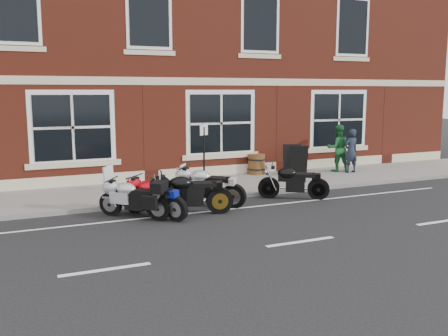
{
  "coord_description": "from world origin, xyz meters",
  "views": [
    {
      "loc": [
        -5.5,
        -11.44,
        3.09
      ],
      "look_at": [
        0.32,
        1.6,
        0.87
      ],
      "focal_mm": 40.0,
      "sensor_mm": 36.0,
      "label": 1
    }
  ],
  "objects_px": {
    "moto_touring_silver": "(133,197)",
    "a_board_sign": "(295,160)",
    "parking_sign": "(204,155)",
    "pedestrian_right": "(338,148)",
    "moto_sport_red": "(154,196)",
    "pedestrian_left": "(351,151)",
    "moto_sport_silver": "(207,185)",
    "moto_sport_black": "(187,192)",
    "moto_naked_black": "(292,181)",
    "barrel_planter": "(256,164)"
  },
  "relations": [
    {
      "from": "moto_sport_red",
      "to": "moto_sport_black",
      "type": "relative_size",
      "value": 0.82
    },
    {
      "from": "a_board_sign",
      "to": "moto_sport_red",
      "type": "bearing_deg",
      "value": -129.71
    },
    {
      "from": "moto_sport_silver",
      "to": "moto_naked_black",
      "type": "xyz_separation_m",
      "value": [
        2.55,
        -0.22,
        -0.03
      ]
    },
    {
      "from": "moto_sport_red",
      "to": "moto_sport_black",
      "type": "bearing_deg",
      "value": -40.91
    },
    {
      "from": "moto_sport_black",
      "to": "a_board_sign",
      "type": "relative_size",
      "value": 2.02
    },
    {
      "from": "moto_sport_red",
      "to": "barrel_planter",
      "type": "bearing_deg",
      "value": 8.75
    },
    {
      "from": "moto_sport_silver",
      "to": "a_board_sign",
      "type": "xyz_separation_m",
      "value": [
        4.41,
        2.59,
        0.1
      ]
    },
    {
      "from": "moto_naked_black",
      "to": "a_board_sign",
      "type": "relative_size",
      "value": 1.65
    },
    {
      "from": "pedestrian_right",
      "to": "parking_sign",
      "type": "xyz_separation_m",
      "value": [
        -6.18,
        -2.08,
        0.3
      ]
    },
    {
      "from": "moto_touring_silver",
      "to": "a_board_sign",
      "type": "xyz_separation_m",
      "value": [
        6.58,
        3.06,
        0.14
      ]
    },
    {
      "from": "moto_naked_black",
      "to": "a_board_sign",
      "type": "bearing_deg",
      "value": -1.28
    },
    {
      "from": "moto_sport_silver",
      "to": "pedestrian_left",
      "type": "relative_size",
      "value": 1.05
    },
    {
      "from": "pedestrian_left",
      "to": "parking_sign",
      "type": "height_order",
      "value": "parking_sign"
    },
    {
      "from": "moto_sport_silver",
      "to": "barrel_planter",
      "type": "bearing_deg",
      "value": 2.62
    },
    {
      "from": "moto_naked_black",
      "to": "moto_touring_silver",
      "type": "bearing_deg",
      "value": 125.28
    },
    {
      "from": "moto_sport_red",
      "to": "moto_sport_silver",
      "type": "bearing_deg",
      "value": -9.84
    },
    {
      "from": "moto_sport_red",
      "to": "a_board_sign",
      "type": "relative_size",
      "value": 1.66
    },
    {
      "from": "moto_sport_black",
      "to": "moto_sport_silver",
      "type": "height_order",
      "value": "moto_sport_black"
    },
    {
      "from": "a_board_sign",
      "to": "moto_sport_silver",
      "type": "bearing_deg",
      "value": -127.21
    },
    {
      "from": "pedestrian_left",
      "to": "moto_touring_silver",
      "type": "bearing_deg",
      "value": 13.76
    },
    {
      "from": "moto_touring_silver",
      "to": "barrel_planter",
      "type": "xyz_separation_m",
      "value": [
        5.48,
        3.9,
        -0.04
      ]
    },
    {
      "from": "barrel_planter",
      "to": "pedestrian_right",
      "type": "bearing_deg",
      "value": -12.32
    },
    {
      "from": "pedestrian_left",
      "to": "a_board_sign",
      "type": "distance_m",
      "value": 2.23
    },
    {
      "from": "moto_naked_black",
      "to": "barrel_planter",
      "type": "xyz_separation_m",
      "value": [
        0.76,
        3.65,
        -0.05
      ]
    },
    {
      "from": "moto_sport_black",
      "to": "a_board_sign",
      "type": "xyz_separation_m",
      "value": [
        5.26,
        3.36,
        0.09
      ]
    },
    {
      "from": "moto_sport_black",
      "to": "pedestrian_left",
      "type": "distance_m",
      "value": 8.08
    },
    {
      "from": "pedestrian_right",
      "to": "moto_sport_black",
      "type": "bearing_deg",
      "value": 40.55
    },
    {
      "from": "moto_touring_silver",
      "to": "parking_sign",
      "type": "distance_m",
      "value": 2.73
    },
    {
      "from": "pedestrian_left",
      "to": "a_board_sign",
      "type": "height_order",
      "value": "pedestrian_left"
    },
    {
      "from": "moto_sport_black",
      "to": "moto_naked_black",
      "type": "xyz_separation_m",
      "value": [
        3.4,
        0.55,
        -0.05
      ]
    },
    {
      "from": "a_board_sign",
      "to": "barrel_planter",
      "type": "height_order",
      "value": "a_board_sign"
    },
    {
      "from": "moto_sport_silver",
      "to": "moto_naked_black",
      "type": "distance_m",
      "value": 2.56
    },
    {
      "from": "moto_sport_black",
      "to": "pedestrian_right",
      "type": "xyz_separation_m",
      "value": [
        7.22,
        3.54,
        0.41
      ]
    },
    {
      "from": "moto_naked_black",
      "to": "moto_sport_black",
      "type": "bearing_deg",
      "value": 131.43
    },
    {
      "from": "pedestrian_left",
      "to": "moto_naked_black",
      "type": "bearing_deg",
      "value": 28.1
    },
    {
      "from": "moto_sport_red",
      "to": "a_board_sign",
      "type": "bearing_deg",
      "value": -2.57
    },
    {
      "from": "moto_sport_silver",
      "to": "moto_sport_red",
      "type": "bearing_deg",
      "value": 157.24
    },
    {
      "from": "parking_sign",
      "to": "pedestrian_right",
      "type": "bearing_deg",
      "value": -2.52
    },
    {
      "from": "moto_sport_red",
      "to": "a_board_sign",
      "type": "height_order",
      "value": "a_board_sign"
    },
    {
      "from": "moto_sport_silver",
      "to": "parking_sign",
      "type": "xyz_separation_m",
      "value": [
        0.19,
        0.68,
        0.72
      ]
    },
    {
      "from": "moto_touring_silver",
      "to": "pedestrian_left",
      "type": "bearing_deg",
      "value": -27.62
    },
    {
      "from": "moto_sport_black",
      "to": "parking_sign",
      "type": "height_order",
      "value": "parking_sign"
    },
    {
      "from": "moto_naked_black",
      "to": "moto_sport_silver",
      "type": "bearing_deg",
      "value": 117.29
    },
    {
      "from": "moto_touring_silver",
      "to": "moto_sport_red",
      "type": "bearing_deg",
      "value": -61.81
    },
    {
      "from": "moto_touring_silver",
      "to": "pedestrian_right",
      "type": "xyz_separation_m",
      "value": [
        8.53,
        3.24,
        0.46
      ]
    },
    {
      "from": "pedestrian_right",
      "to": "a_board_sign",
      "type": "relative_size",
      "value": 1.59
    },
    {
      "from": "moto_sport_red",
      "to": "moto_sport_black",
      "type": "height_order",
      "value": "moto_sport_black"
    },
    {
      "from": "moto_sport_red",
      "to": "pedestrian_left",
      "type": "distance_m",
      "value": 8.78
    },
    {
      "from": "moto_naked_black",
      "to": "parking_sign",
      "type": "relative_size",
      "value": 0.89
    },
    {
      "from": "moto_sport_black",
      "to": "moto_sport_silver",
      "type": "distance_m",
      "value": 1.15
    }
  ]
}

